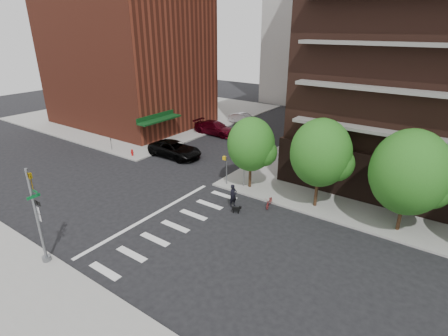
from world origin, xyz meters
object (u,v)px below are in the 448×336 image
at_px(parked_car_maroon, 215,128).
at_px(scooter, 269,202).
at_px(parked_car_black, 175,149).
at_px(dog_walker, 233,196).
at_px(parked_car_silver, 244,119).
at_px(fire_hydrant, 132,152).
at_px(traffic_signal, 39,224).

bearing_deg(parked_car_maroon, scooter, -131.30).
bearing_deg(parked_car_black, dog_walker, -116.35).
relative_size(parked_car_maroon, scooter, 3.71).
bearing_deg(parked_car_maroon, parked_car_silver, -1.11).
bearing_deg(fire_hydrant, traffic_signal, -56.74).
distance_m(traffic_signal, parked_car_black, 19.21).
relative_size(parked_car_black, scooter, 3.82).
distance_m(parked_car_silver, dog_walker, 25.15).
xyz_separation_m(parked_car_black, scooter, (13.80, -4.06, -0.43)).
height_order(parked_car_maroon, dog_walker, dog_walker).
bearing_deg(scooter, parked_car_black, 149.12).
bearing_deg(traffic_signal, fire_hydrant, 123.26).
bearing_deg(dog_walker, fire_hydrant, 94.81).
distance_m(traffic_signal, parked_car_maroon, 28.43).
xyz_separation_m(traffic_signal, fire_hydrant, (-10.03, 15.29, -2.15)).
distance_m(parked_car_maroon, parked_car_silver, 6.74).
distance_m(fire_hydrant, parked_car_black, 4.66).
distance_m(parked_car_black, scooter, 14.39).
distance_m(parked_car_black, parked_car_maroon, 9.36).
bearing_deg(dog_walker, parked_car_maroon, 56.49).
relative_size(traffic_signal, fire_hydrant, 8.20).
xyz_separation_m(scooter, dog_walker, (-2.36, -1.62, 0.51)).
relative_size(fire_hydrant, scooter, 0.45).
bearing_deg(scooter, fire_hydrant, 161.28).
bearing_deg(parked_car_black, parked_car_maroon, 8.92).
relative_size(scooter, dog_walker, 0.87).
height_order(fire_hydrant, scooter, fire_hydrant).
height_order(parked_car_silver, dog_walker, dog_walker).
xyz_separation_m(fire_hydrant, parked_car_maroon, (2.30, 12.01, 0.32)).
distance_m(parked_car_black, dog_walker, 12.77).
xyz_separation_m(parked_car_silver, scooter, (15.13, -20.05, -0.33)).
relative_size(parked_car_black, parked_car_maroon, 1.03).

